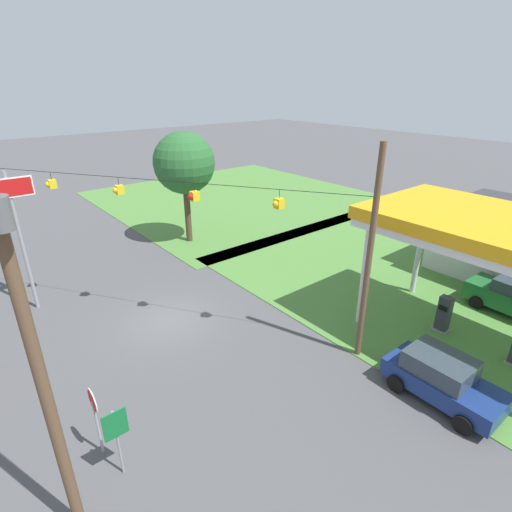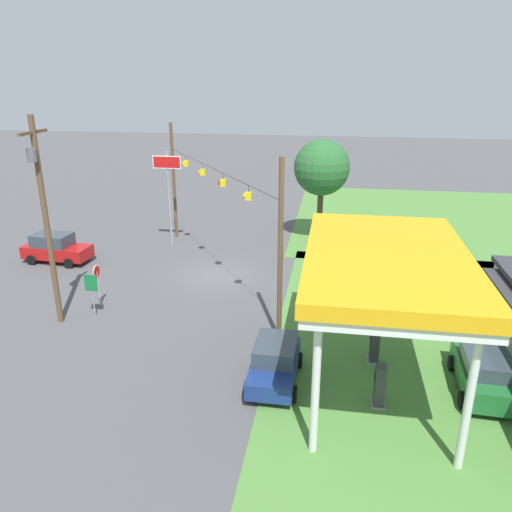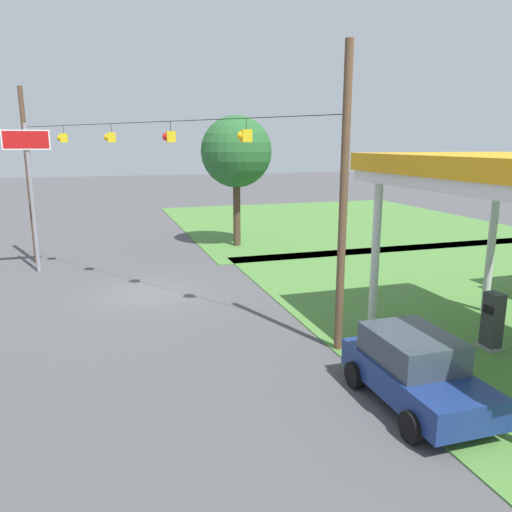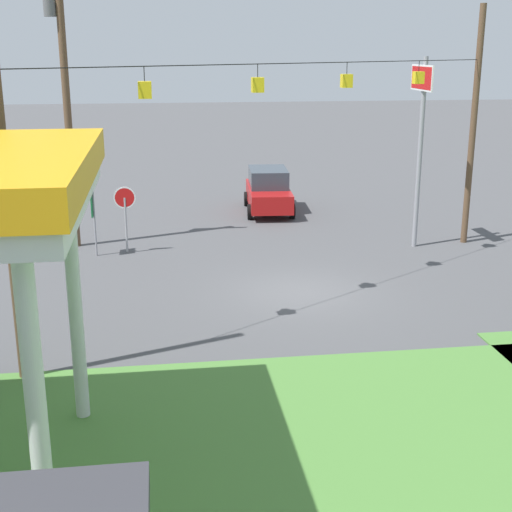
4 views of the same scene
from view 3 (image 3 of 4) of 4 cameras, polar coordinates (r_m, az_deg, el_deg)
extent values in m
plane|color=#4C4C4F|center=(21.34, -12.30, -4.31)|extent=(160.00, 160.00, 0.00)
cube|color=#4C7F38|center=(40.89, 8.33, 4.01)|extent=(24.00, 24.00, 0.04)
cylinder|color=silver|center=(17.20, 13.48, 0.05)|extent=(0.28, 0.28, 4.96)
cylinder|color=silver|center=(20.05, 25.28, 0.95)|extent=(0.28, 0.28, 4.96)
cube|color=gray|center=(17.08, 25.13, -9.42)|extent=(0.71, 0.56, 0.12)
cube|color=#333338|center=(16.79, 25.42, -6.58)|extent=(0.55, 0.40, 1.67)
cube|color=black|center=(16.54, 24.98, -5.59)|extent=(0.39, 0.03, 0.24)
cube|color=navy|center=(12.78, 17.79, -13.23)|extent=(4.09, 1.89, 0.70)
cube|color=#333D47|center=(12.68, 17.38, -9.93)|extent=(2.26, 1.72, 0.71)
cylinder|color=black|center=(12.61, 24.73, -15.98)|extent=(0.68, 0.23, 0.68)
cylinder|color=black|center=(11.55, 17.32, -18.14)|extent=(0.68, 0.23, 0.68)
cylinder|color=black|center=(14.36, 17.97, -11.81)|extent=(0.68, 0.23, 0.68)
cylinder|color=black|center=(13.43, 11.14, -13.17)|extent=(0.68, 0.23, 0.68)
cylinder|color=gray|center=(26.06, -24.21, 5.88)|extent=(0.18, 0.18, 7.07)
cube|color=white|center=(25.83, -24.81, 11.97)|extent=(0.06, 2.09, 0.91)
cube|color=red|center=(25.83, -24.81, 11.97)|extent=(0.07, 1.97, 0.79)
cylinder|color=brown|center=(28.15, -24.54, 8.16)|extent=(0.24, 0.24, 8.90)
cylinder|color=brown|center=(14.56, 9.94, 5.83)|extent=(0.24, 0.24, 8.90)
cylinder|color=black|center=(20.45, -13.25, 14.63)|extent=(15.08, 10.02, 0.02)
cylinder|color=black|center=(24.93, -21.16, 13.34)|extent=(0.02, 0.02, 0.35)
cube|color=yellow|center=(24.92, -21.09, 12.48)|extent=(0.32, 0.32, 0.40)
sphere|color=yellow|center=(24.93, -21.49, 12.44)|extent=(0.28, 0.28, 0.28)
cylinder|color=black|center=(21.89, -16.24, 13.87)|extent=(0.02, 0.02, 0.35)
cube|color=yellow|center=(21.88, -16.18, 12.89)|extent=(0.32, 0.32, 0.40)
sphere|color=yellow|center=(21.88, -16.63, 12.86)|extent=(0.28, 0.28, 0.28)
cylinder|color=black|center=(19.05, -9.76, 14.42)|extent=(0.02, 0.02, 0.35)
cube|color=yellow|center=(19.05, -9.72, 13.29)|extent=(0.32, 0.32, 0.40)
sphere|color=red|center=(19.02, -10.24, 13.27)|extent=(0.28, 0.28, 0.28)
cylinder|color=black|center=(16.53, -1.13, 14.87)|extent=(0.02, 0.02, 0.35)
cube|color=yellow|center=(16.52, -1.12, 13.57)|extent=(0.32, 0.32, 0.40)
sphere|color=yellow|center=(16.47, -1.70, 13.57)|extent=(0.28, 0.28, 0.28)
cylinder|color=#4C3828|center=(30.29, -2.20, 4.87)|extent=(0.44, 0.44, 4.00)
sphere|color=#28602D|center=(30.01, -2.27, 11.84)|extent=(4.19, 4.19, 4.19)
camera|label=1|loc=(8.65, -75.49, 36.31)|focal=28.00mm
camera|label=2|loc=(13.88, 121.02, 19.59)|focal=35.00mm
camera|label=4|loc=(27.57, 37.79, 12.71)|focal=50.00mm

